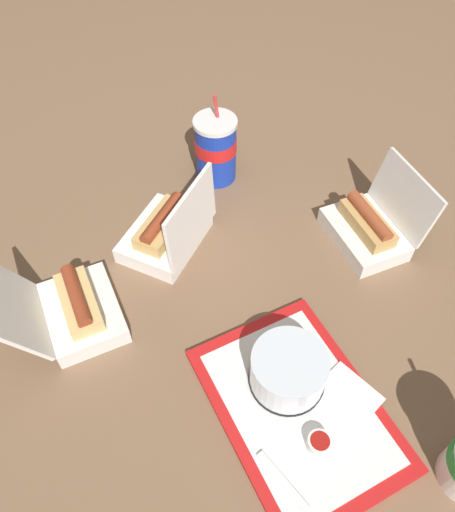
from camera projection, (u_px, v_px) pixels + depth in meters
The scene contains 10 objects.
ground_plane at pixel (227, 285), 1.04m from camera, with size 3.20×3.20×0.00m, color brown.
food_tray at pixel (298, 408), 0.86m from camera, with size 0.39×0.28×0.01m.
cake_container at pixel (288, 371), 0.86m from camera, with size 0.14×0.14×0.08m.
ketchup_cup at pixel (319, 443), 0.81m from camera, with size 0.04×0.04×0.02m.
napkin_stack at pixel (345, 399), 0.86m from camera, with size 0.10×0.10×0.00m, color white.
plastic_fork at pixel (283, 481), 0.78m from camera, with size 0.11×0.01×0.01m, color white.
clamshell_hotdog_right at pixel (168, 231), 1.07m from camera, with size 0.23×0.24×0.18m.
clamshell_hotdog_center at pixel (370, 227), 1.08m from camera, with size 0.20×0.18×0.16m.
clamshell_hotdog_front at pixel (74, 309), 0.95m from camera, with size 0.20×0.22×0.16m.
soda_cup_center at pixel (216, 148), 1.18m from camera, with size 0.10×0.10×0.23m.
Camera 1 is at (-0.52, 0.30, 0.84)m, focal length 35.00 mm.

